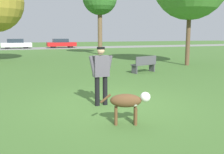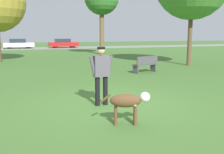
{
  "view_description": "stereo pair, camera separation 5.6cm",
  "coord_description": "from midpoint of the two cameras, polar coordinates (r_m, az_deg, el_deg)",
  "views": [
    {
      "loc": [
        -2.6,
        -6.54,
        1.9
      ],
      "look_at": [
        -0.34,
        -0.81,
        0.9
      ],
      "focal_mm": 42.0,
      "sensor_mm": 36.0,
      "label": 1
    },
    {
      "loc": [
        -2.55,
        -6.56,
        1.9
      ],
      "look_at": [
        -0.34,
        -0.81,
        0.9
      ],
      "focal_mm": 42.0,
      "sensor_mm": 36.0,
      "label": 2
    }
  ],
  "objects": [
    {
      "name": "person",
      "position": [
        7.0,
        -2.11,
        1.24
      ],
      "size": [
        0.68,
        0.23,
        1.58
      ],
      "rotation": [
        0.0,
        0.0,
        0.03
      ],
      "color": "black",
      "rests_on": "ground_plane"
    },
    {
      "name": "parked_car_white",
      "position": [
        38.35,
        -19.69,
        6.84
      ],
      "size": [
        4.04,
        1.9,
        1.32
      ],
      "rotation": [
        0.0,
        0.0,
        0.04
      ],
      "color": "white",
      "rests_on": "ground_plane"
    },
    {
      "name": "park_bench",
      "position": [
        13.25,
        7.49,
        2.87
      ],
      "size": [
        1.46,
        0.79,
        0.84
      ],
      "rotation": [
        0.0,
        0.0,
        3.44
      ],
      "color": "#47474C",
      "rests_on": "ground_plane"
    },
    {
      "name": "frisbee",
      "position": [
        7.56,
        5.25,
        -5.31
      ],
      "size": [
        0.27,
        0.27,
        0.02
      ],
      "color": "orange",
      "rests_on": "ground_plane"
    },
    {
      "name": "far_road_strip",
      "position": [
        38.08,
        -17.17,
        5.97
      ],
      "size": [
        120.0,
        6.0,
        0.01
      ],
      "color": "gray",
      "rests_on": "ground_plane"
    },
    {
      "name": "dog",
      "position": [
        5.59,
        3.87,
        -5.38
      ],
      "size": [
        1.04,
        0.56,
        0.7
      ],
      "rotation": [
        0.0,
        0.0,
        5.89
      ],
      "color": "brown",
      "rests_on": "ground_plane"
    },
    {
      "name": "parked_car_red",
      "position": [
        38.79,
        -10.52,
        7.23
      ],
      "size": [
        4.17,
        1.88,
        1.3
      ],
      "rotation": [
        0.0,
        0.0,
        -0.03
      ],
      "color": "red",
      "rests_on": "ground_plane"
    },
    {
      "name": "ground_plane",
      "position": [
        7.29,
        0.47,
        -5.89
      ],
      "size": [
        120.0,
        120.0,
        0.0
      ],
      "primitive_type": "plane",
      "color": "#426B2D"
    }
  ]
}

